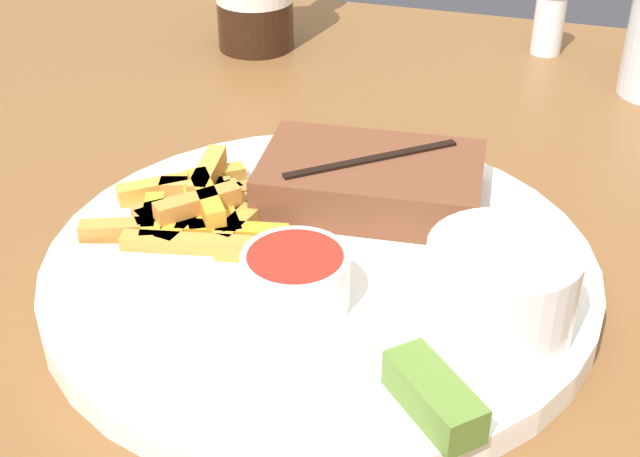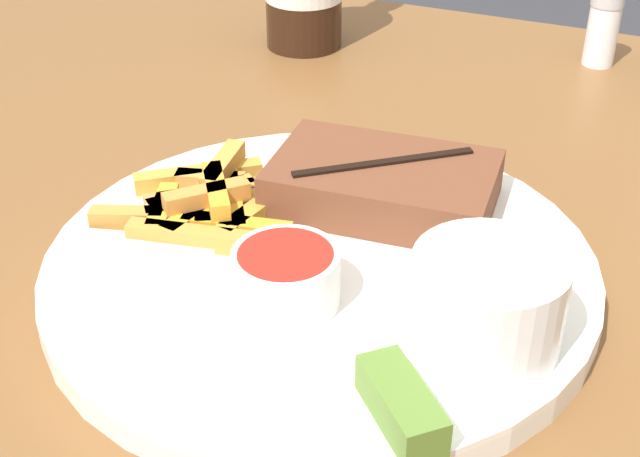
# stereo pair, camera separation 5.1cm
# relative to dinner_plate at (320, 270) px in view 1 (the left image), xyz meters

# --- Properties ---
(dining_table) EXTENTS (1.16, 0.99, 0.74)m
(dining_table) POSITION_rel_dinner_plate_xyz_m (0.00, 0.00, -0.10)
(dining_table) COLOR brown
(dining_table) RESTS_ON ground_plane
(dinner_plate) EXTENTS (0.32, 0.32, 0.02)m
(dinner_plate) POSITION_rel_dinner_plate_xyz_m (0.00, 0.00, 0.00)
(dinner_plate) COLOR white
(dinner_plate) RESTS_ON dining_table
(steak_portion) EXTENTS (0.15, 0.10, 0.03)m
(steak_portion) POSITION_rel_dinner_plate_xyz_m (0.01, 0.07, 0.02)
(steak_portion) COLOR brown
(steak_portion) RESTS_ON dinner_plate
(fries_pile) EXTENTS (0.12, 0.11, 0.02)m
(fries_pile) POSITION_rel_dinner_plate_xyz_m (-0.08, 0.02, 0.02)
(fries_pile) COLOR gold
(fries_pile) RESTS_ON dinner_plate
(coleslaw_cup) EXTENTS (0.08, 0.08, 0.05)m
(coleslaw_cup) POSITION_rel_dinner_plate_xyz_m (0.11, -0.04, 0.04)
(coleslaw_cup) COLOR white
(coleslaw_cup) RESTS_ON dinner_plate
(dipping_sauce_cup) EXTENTS (0.06, 0.06, 0.03)m
(dipping_sauce_cup) POSITION_rel_dinner_plate_xyz_m (-0.00, -0.05, 0.03)
(dipping_sauce_cup) COLOR silver
(dipping_sauce_cup) RESTS_ON dinner_plate
(pickle_spear) EXTENTS (0.06, 0.06, 0.02)m
(pickle_spear) POSITION_rel_dinner_plate_xyz_m (0.09, -0.11, 0.02)
(pickle_spear) COLOR #567A2D
(pickle_spear) RESTS_ON dinner_plate
(fork_utensil) EXTENTS (0.13, 0.05, 0.00)m
(fork_utensil) POSITION_rel_dinner_plate_xyz_m (-0.08, -0.02, 0.01)
(fork_utensil) COLOR #B7B7BC
(fork_utensil) RESTS_ON dinner_plate
(salt_shaker) EXTENTS (0.03, 0.03, 0.07)m
(salt_shaker) POSITION_rel_dinner_plate_xyz_m (0.10, 0.41, 0.02)
(salt_shaker) COLOR white
(salt_shaker) RESTS_ON dining_table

